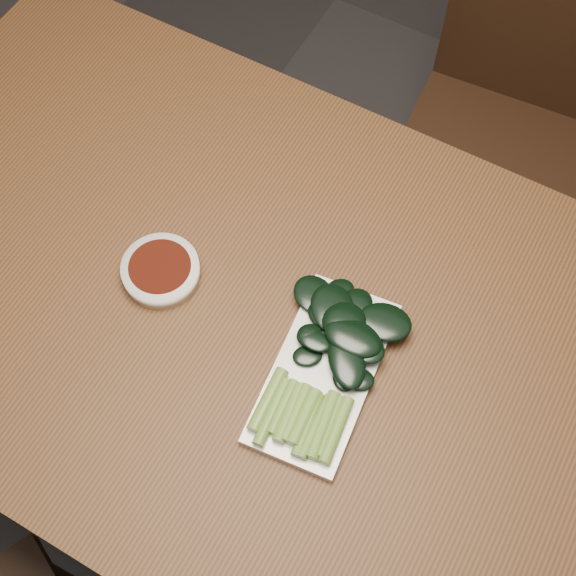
{
  "coord_description": "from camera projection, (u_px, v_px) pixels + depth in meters",
  "views": [
    {
      "loc": [
        0.25,
        -0.41,
        1.77
      ],
      "look_at": [
        -0.0,
        0.05,
        0.76
      ],
      "focal_mm": 50.0,
      "sensor_mm": 36.0,
      "label": 1
    }
  ],
  "objects": [
    {
      "name": "chair_far",
      "position": [
        510.0,
        120.0,
        1.62
      ],
      "size": [
        0.42,
        0.42,
        0.89
      ],
      "rotation": [
        0.0,
        0.0,
        0.08
      ],
      "color": "black",
      "rests_on": "ground"
    },
    {
      "name": "table",
      "position": [
        274.0,
        339.0,
        1.19
      ],
      "size": [
        1.4,
        0.8,
        0.75
      ],
      "color": "#492B14",
      "rests_on": "ground"
    },
    {
      "name": "gai_lan",
      "position": [
        331.0,
        359.0,
        1.07
      ],
      "size": [
        0.19,
        0.28,
        0.03
      ],
      "color": "olive",
      "rests_on": "serving_plate"
    },
    {
      "name": "ground",
      "position": [
        279.0,
        461.0,
        1.79
      ],
      "size": [
        6.0,
        6.0,
        0.0
      ],
      "primitive_type": "plane",
      "color": "#2A2828",
      "rests_on": "ground"
    },
    {
      "name": "serving_plate",
      "position": [
        323.0,
        373.0,
        1.08
      ],
      "size": [
        0.16,
        0.28,
        0.01
      ],
      "rotation": [
        0.0,
        0.0,
        0.11
      ],
      "color": "white",
      "rests_on": "table"
    },
    {
      "name": "sauce_bowl",
      "position": [
        161.0,
        271.0,
        1.15
      ],
      "size": [
        0.11,
        0.11,
        0.03
      ],
      "color": "white",
      "rests_on": "table"
    }
  ]
}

